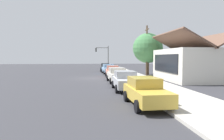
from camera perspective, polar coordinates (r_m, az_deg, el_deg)
The scene contains 13 objects.
ground_plane at distance 27.02m, azimuth -5.52°, elevation -2.30°, with size 120.00×120.00×0.00m, color #38383D.
sidewalk_curb at distance 27.65m, azimuth 6.17°, elevation -2.01°, with size 60.00×4.20×0.16m, color beige.
car_charcoal at distance 40.25m, azimuth -1.91°, elevation 0.80°, with size 4.96×2.10×1.59m.
car_skyblue at distance 34.48m, azimuth -0.98°, elevation 0.34°, with size 4.72×2.28×1.59m.
car_coral at distance 28.25m, azimuth 0.20°, elevation -0.38°, with size 4.45×2.09×1.59m.
car_ivory at distance 22.66m, azimuth 1.50°, elevation -1.34°, with size 4.86×2.16×1.59m.
car_silver at distance 17.19m, azimuth 3.85°, elevation -2.93°, with size 4.38×2.11×1.59m.
car_mustard at distance 11.81m, azimuth 9.38°, elevation -5.95°, with size 4.44×2.06×1.59m.
storefront_building at distance 26.43m, azimuth 21.51°, elevation 1.71°, with size 9.73×7.08×5.67m.
shade_tree at distance 32.01m, azimuth 9.98°, elevation 6.03°, with size 4.61×4.61×6.48m.
traffic_light_main at distance 43.68m, azimuth -2.46°, elevation 4.53°, with size 0.37×2.79×5.20m.
utility_pole_wooden at distance 31.16m, azimuth 9.70°, elevation 5.67°, with size 1.80×0.24×7.50m.
fire_hydrant_red at distance 35.76m, azimuth 1.06°, elevation -0.06°, with size 0.22×0.22×0.71m.
Camera 1 is at (26.88, -0.29, 2.76)m, focal length 32.66 mm.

